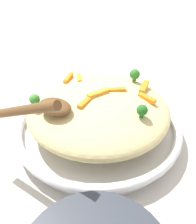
{
  "coord_description": "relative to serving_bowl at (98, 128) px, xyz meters",
  "views": [
    {
      "loc": [
        -0.18,
        0.32,
        0.33
      ],
      "look_at": [
        0.0,
        0.0,
        0.06
      ],
      "focal_mm": 41.57,
      "sensor_mm": 36.0,
      "label": 1
    }
  ],
  "objects": [
    {
      "name": "carrot_piece_0",
      "position": [
        0.08,
        -0.03,
        0.07
      ],
      "size": [
        0.01,
        0.04,
        0.01
      ],
      "primitive_type": "cube",
      "rotation": [
        0.0,
        0.0,
        4.93
      ],
      "color": "orange",
      "rests_on": "pasta_mound"
    },
    {
      "name": "carrot_piece_1",
      "position": [
        -0.06,
        -0.07,
        0.07
      ],
      "size": [
        0.02,
        0.04,
        0.01
      ],
      "primitive_type": "cube",
      "rotation": [
        0.0,
        0.0,
        1.7
      ],
      "color": "orange",
      "rests_on": "pasta_mound"
    },
    {
      "name": "carrot_piece_6",
      "position": [
        -0.07,
        -0.04,
        0.07
      ],
      "size": [
        0.03,
        0.02,
        0.01
      ],
      "primitive_type": "cube",
      "rotation": [
        0.0,
        0.0,
        5.99
      ],
      "color": "orange",
      "rests_on": "pasta_mound"
    },
    {
      "name": "serving_bowl",
      "position": [
        0.0,
        0.0,
        0.0
      ],
      "size": [
        0.3,
        0.3,
        0.04
      ],
      "color": "silver",
      "rests_on": "ground_plane"
    },
    {
      "name": "ground_plane",
      "position": [
        0.0,
        0.0,
        -0.02
      ],
      "size": [
        2.4,
        2.4,
        0.0
      ],
      "primitive_type": "plane",
      "color": "beige"
    },
    {
      "name": "serving_spoon",
      "position": [
        0.04,
        0.1,
        0.09
      ],
      "size": [
        0.16,
        0.11,
        0.09
      ],
      "color": "brown",
      "rests_on": "pasta_mound"
    },
    {
      "name": "carrot_piece_3",
      "position": [
        0.05,
        0.06,
        0.07
      ],
      "size": [
        0.04,
        0.03,
        0.01
      ],
      "primitive_type": "cube",
      "rotation": [
        0.0,
        0.0,
        2.38
      ],
      "color": "orange",
      "rests_on": "pasta_mound"
    },
    {
      "name": "carrot_piece_2",
      "position": [
        0.0,
        -0.0,
        0.08
      ],
      "size": [
        0.03,
        0.04,
        0.01
      ],
      "primitive_type": "cube",
      "rotation": [
        0.0,
        0.0,
        1.07
      ],
      "color": "orange",
      "rests_on": "pasta_mound"
    },
    {
      "name": "broccoli_floret_0",
      "position": [
        -0.03,
        -0.09,
        0.08
      ],
      "size": [
        0.02,
        0.02,
        0.02
      ],
      "color": "#296820",
      "rests_on": "pasta_mound"
    },
    {
      "name": "pasta_mound",
      "position": [
        0.0,
        0.0,
        0.04
      ],
      "size": [
        0.25,
        0.25,
        0.06
      ],
      "primitive_type": "ellipsoid",
      "color": "#DBC689",
      "rests_on": "serving_bowl"
    },
    {
      "name": "carrot_piece_7",
      "position": [
        0.01,
        0.03,
        0.07
      ],
      "size": [
        0.01,
        0.03,
        0.01
      ],
      "primitive_type": "cube",
      "rotation": [
        0.0,
        0.0,
        1.52
      ],
      "color": "orange",
      "rests_on": "pasta_mound"
    },
    {
      "name": "carrot_piece_4",
      "position": [
        -0.02,
        -0.03,
        0.07
      ],
      "size": [
        0.03,
        0.03,
        0.01
      ],
      "primitive_type": "cube",
      "rotation": [
        0.0,
        0.0,
        0.62
      ],
      "color": "orange",
      "rests_on": "pasta_mound"
    },
    {
      "name": "broccoli_floret_1",
      "position": [
        -0.08,
        0.01,
        0.08
      ],
      "size": [
        0.02,
        0.02,
        0.02
      ],
      "color": "#205B1C",
      "rests_on": "pasta_mound"
    },
    {
      "name": "broccoli_floret_2",
      "position": [
        0.08,
        0.07,
        0.08
      ],
      "size": [
        0.02,
        0.02,
        0.02
      ],
      "color": "#377928",
      "rests_on": "pasta_mound"
    },
    {
      "name": "carrot_piece_5",
      "position": [
        0.06,
        -0.04,
        0.07
      ],
      "size": [
        0.02,
        0.03,
        0.01
      ],
      "primitive_type": "cube",
      "rotation": [
        0.0,
        0.0,
        5.37
      ],
      "color": "orange",
      "rests_on": "pasta_mound"
    }
  ]
}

